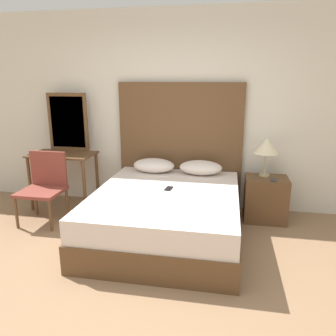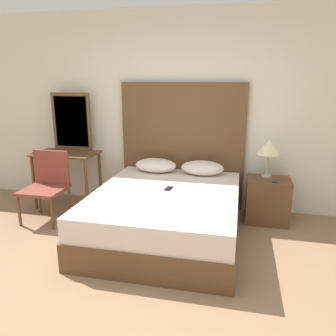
% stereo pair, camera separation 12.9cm
% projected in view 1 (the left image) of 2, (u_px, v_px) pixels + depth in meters
% --- Properties ---
extents(ground_plane, '(16.00, 16.00, 0.00)m').
position_uv_depth(ground_plane, '(128.00, 304.00, 2.69)').
color(ground_plane, '#8C6B4C').
extents(wall_back, '(10.00, 0.06, 2.70)m').
position_uv_depth(wall_back, '(175.00, 112.00, 4.55)').
color(wall_back, silver).
rests_on(wall_back, ground_plane).
extents(bed, '(1.64, 1.96, 0.55)m').
position_uv_depth(bed, '(166.00, 214.00, 3.79)').
color(bed, brown).
rests_on(bed, ground_plane).
extents(headboard, '(1.72, 0.05, 1.75)m').
position_uv_depth(headboard, '(180.00, 146.00, 4.59)').
color(headboard, brown).
rests_on(headboard, ground_plane).
extents(pillow_left, '(0.57, 0.34, 0.19)m').
position_uv_depth(pillow_left, '(154.00, 165.00, 4.47)').
color(pillow_left, silver).
rests_on(pillow_left, bed).
extents(pillow_right, '(0.57, 0.34, 0.19)m').
position_uv_depth(pillow_right, '(201.00, 168.00, 4.36)').
color(pillow_right, silver).
rests_on(pillow_right, bed).
extents(phone_on_bed, '(0.09, 0.16, 0.01)m').
position_uv_depth(phone_on_bed, '(169.00, 188.00, 3.80)').
color(phone_on_bed, black).
rests_on(phone_on_bed, bed).
extents(nightstand, '(0.53, 0.40, 0.58)m').
position_uv_depth(nightstand, '(265.00, 199.00, 4.23)').
color(nightstand, brown).
rests_on(nightstand, ground_plane).
extents(table_lamp, '(0.31, 0.31, 0.49)m').
position_uv_depth(table_lamp, '(267.00, 147.00, 4.14)').
color(table_lamp, tan).
rests_on(table_lamp, nightstand).
extents(phone_on_nightstand, '(0.09, 0.16, 0.01)m').
position_uv_depth(phone_on_nightstand, '(273.00, 180.00, 4.05)').
color(phone_on_nightstand, '#232328').
rests_on(phone_on_nightstand, nightstand).
extents(vanity_desk, '(0.88, 0.52, 0.79)m').
position_uv_depth(vanity_desk, '(63.00, 164.00, 4.60)').
color(vanity_desk, brown).
rests_on(vanity_desk, ground_plane).
extents(vanity_mirror, '(0.59, 0.03, 0.82)m').
position_uv_depth(vanity_mirror, '(68.00, 122.00, 4.68)').
color(vanity_mirror, brown).
rests_on(vanity_mirror, vanity_desk).
extents(chair, '(0.52, 0.49, 0.89)m').
position_uv_depth(chair, '(44.00, 183.00, 4.19)').
color(chair, brown).
rests_on(chair, ground_plane).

